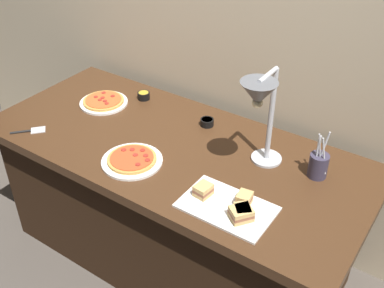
# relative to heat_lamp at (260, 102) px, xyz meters

# --- Properties ---
(ground_plane) EXTENTS (8.00, 8.00, 0.00)m
(ground_plane) POSITION_rel_heat_lamp_xyz_m (-0.42, -0.03, -1.12)
(ground_plane) COLOR #4C443D
(back_wall) EXTENTS (4.40, 0.04, 2.40)m
(back_wall) POSITION_rel_heat_lamp_xyz_m (-0.42, 0.47, 0.08)
(back_wall) COLOR #C6B593
(back_wall) RESTS_ON ground_plane
(buffet_table) EXTENTS (1.90, 0.84, 0.76)m
(buffet_table) POSITION_rel_heat_lamp_xyz_m (-0.42, -0.03, -0.73)
(buffet_table) COLOR #422816
(buffet_table) RESTS_ON ground_plane
(heat_lamp) EXTENTS (0.15, 0.29, 0.47)m
(heat_lamp) POSITION_rel_heat_lamp_xyz_m (0.00, 0.00, 0.00)
(heat_lamp) COLOR #B7BABF
(heat_lamp) RESTS_ON buffet_table
(pizza_plate_front) EXTENTS (0.28, 0.28, 0.03)m
(pizza_plate_front) POSITION_rel_heat_lamp_xyz_m (-0.50, -0.24, -0.35)
(pizza_plate_front) COLOR white
(pizza_plate_front) RESTS_ON buffet_table
(pizza_plate_center) EXTENTS (0.26, 0.26, 0.03)m
(pizza_plate_center) POSITION_rel_heat_lamp_xyz_m (-0.98, 0.09, -0.35)
(pizza_plate_center) COLOR white
(pizza_plate_center) RESTS_ON buffet_table
(sandwich_platter) EXTENTS (0.37, 0.24, 0.06)m
(sandwich_platter) POSITION_rel_heat_lamp_xyz_m (0.03, -0.26, -0.34)
(sandwich_platter) COLOR white
(sandwich_platter) RESTS_ON buffet_table
(sauce_cup_near) EXTENTS (0.07, 0.07, 0.04)m
(sauce_cup_near) POSITION_rel_heat_lamp_xyz_m (-0.38, 0.22, -0.34)
(sauce_cup_near) COLOR black
(sauce_cup_near) RESTS_ON buffet_table
(sauce_cup_far) EXTENTS (0.07, 0.07, 0.04)m
(sauce_cup_far) POSITION_rel_heat_lamp_xyz_m (-0.83, 0.25, -0.34)
(sauce_cup_far) COLOR black
(sauce_cup_far) RESTS_ON buffet_table
(utensil_holder) EXTENTS (0.08, 0.08, 0.22)m
(utensil_holder) POSITION_rel_heat_lamp_xyz_m (0.24, 0.14, -0.30)
(utensil_holder) COLOR #383347
(utensil_holder) RESTS_ON buffet_table
(serving_spatula) EXTENTS (0.14, 0.15, 0.01)m
(serving_spatula) POSITION_rel_heat_lamp_xyz_m (-1.09, -0.33, -0.36)
(serving_spatula) COLOR #B7BABF
(serving_spatula) RESTS_ON buffet_table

